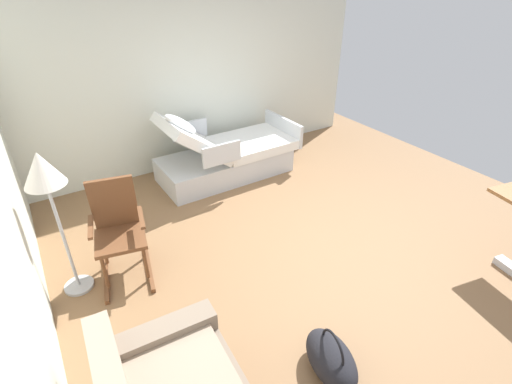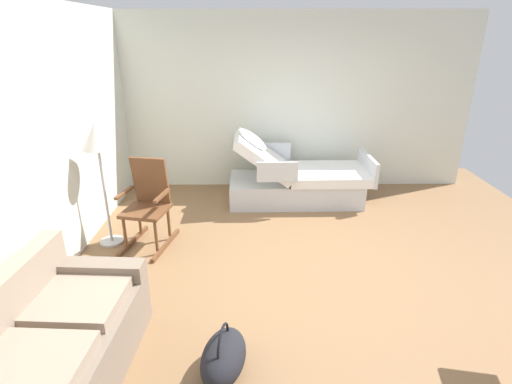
# 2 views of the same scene
# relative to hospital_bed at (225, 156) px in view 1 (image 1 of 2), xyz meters

# --- Properties ---
(ground_plane) EXTENTS (6.66, 6.66, 0.00)m
(ground_plane) POSITION_rel_hospital_bed_xyz_m (-1.83, -0.02, -0.32)
(ground_plane) COLOR olive
(side_wall) EXTENTS (0.10, 5.53, 2.70)m
(side_wall) POSITION_rel_hospital_bed_xyz_m (0.73, -0.02, 1.03)
(side_wall) COLOR silver
(side_wall) RESTS_ON ground
(hospital_bed) EXTENTS (1.05, 2.07, 1.15)m
(hospital_bed) POSITION_rel_hospital_bed_xyz_m (0.00, 0.00, 0.00)
(hospital_bed) COLOR silver
(hospital_bed) RESTS_ON ground
(rocking_chair) EXTENTS (0.84, 0.62, 1.05)m
(rocking_chair) POSITION_rel_hospital_bed_xyz_m (-1.29, 1.88, 0.19)
(rocking_chair) COLOR brown
(rocking_chair) RESTS_ON ground
(floor_lamp) EXTENTS (0.34, 0.34, 1.48)m
(floor_lamp) POSITION_rel_hospital_bed_xyz_m (-1.30, 2.37, 0.91)
(floor_lamp) COLOR #B2B5BA
(floor_lamp) RESTS_ON ground
(duffel_bag) EXTENTS (0.61, 0.42, 0.43)m
(duffel_bag) POSITION_rel_hospital_bed_xyz_m (-3.34, 0.87, -0.16)
(duffel_bag) COLOR black
(duffel_bag) RESTS_ON ground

